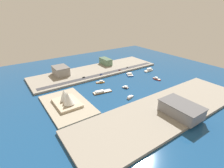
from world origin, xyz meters
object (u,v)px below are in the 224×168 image
(catamaran_blue, at_px, (130,75))
(barge_flat_brown, at_px, (102,92))
(warehouse_low_gray, at_px, (181,109))
(sedan_silver, at_px, (127,67))
(hatchback_blue, at_px, (101,75))
(pickup_red, at_px, (120,70))
(ferry_white_commuter, at_px, (149,70))
(carpark_squat_concrete, at_px, (61,71))
(traffic_light_waterfront, at_px, (108,72))
(opera_landmark, at_px, (67,99))
(terminal_long_green, at_px, (106,61))
(suv_black, at_px, (84,77))
(yacht_sleek_gray, at_px, (130,97))
(patrol_launch_navy, at_px, (125,87))
(tugboat_red, at_px, (157,79))
(water_taxi_orange, at_px, (101,82))

(catamaran_blue, height_order, barge_flat_brown, catamaran_blue)
(catamaran_blue, bearing_deg, warehouse_low_gray, 164.66)
(barge_flat_brown, relative_size, sedan_silver, 6.50)
(hatchback_blue, bearing_deg, pickup_red, -89.15)
(ferry_white_commuter, height_order, carpark_squat_concrete, carpark_squat_concrete)
(traffic_light_waterfront, distance_m, opera_landmark, 112.23)
(catamaran_blue, height_order, carpark_squat_concrete, carpark_squat_concrete)
(terminal_long_green, height_order, suv_black, terminal_long_green)
(barge_flat_brown, xyz_separation_m, warehouse_low_gray, (-100.79, -41.50, 8.56))
(warehouse_low_gray, bearing_deg, terminal_long_green, -8.54)
(terminal_long_green, distance_m, traffic_light_waterfront, 58.03)
(hatchback_blue, distance_m, suv_black, 31.01)
(yacht_sleek_gray, distance_m, traffic_light_waterfront, 87.90)
(barge_flat_brown, xyz_separation_m, ferry_white_commuter, (25.71, -121.61, 0.69))
(barge_flat_brown, bearing_deg, patrol_launch_navy, -101.44)
(carpark_squat_concrete, bearing_deg, ferry_white_commuter, -115.41)
(warehouse_low_gray, bearing_deg, suv_black, 14.23)
(tugboat_red, height_order, suv_black, suv_black)
(tugboat_red, height_order, warehouse_low_gray, warehouse_low_gray)
(opera_landmark, bearing_deg, yacht_sleek_gray, -111.38)
(carpark_squat_concrete, xyz_separation_m, suv_black, (-36.23, -26.15, -6.44))
(terminal_long_green, distance_m, hatchback_blue, 62.34)
(warehouse_low_gray, height_order, terminal_long_green, warehouse_low_gray)
(hatchback_blue, bearing_deg, terminal_long_green, -40.56)
(yacht_sleek_gray, bearing_deg, warehouse_low_gray, -164.36)
(tugboat_red, height_order, opera_landmark, opera_landmark)
(carpark_squat_concrete, relative_size, traffic_light_waterfront, 4.89)
(tugboat_red, relative_size, barge_flat_brown, 0.53)
(catamaran_blue, distance_m, hatchback_blue, 51.80)
(ferry_white_commuter, height_order, patrol_launch_navy, ferry_white_commuter)
(carpark_squat_concrete, bearing_deg, catamaran_blue, -122.92)
(barge_flat_brown, bearing_deg, sedan_silver, -58.62)
(suv_black, bearing_deg, ferry_white_commuter, -105.53)
(yacht_sleek_gray, bearing_deg, water_taxi_orange, 5.50)
(tugboat_red, bearing_deg, barge_flat_brown, 83.50)
(terminal_long_green, bearing_deg, hatchback_blue, 139.44)
(water_taxi_orange, bearing_deg, barge_flat_brown, 151.34)
(warehouse_low_gray, height_order, carpark_squat_concrete, carpark_squat_concrete)
(hatchback_blue, distance_m, traffic_light_waterfront, 13.45)
(patrol_launch_navy, height_order, opera_landmark, opera_landmark)
(tugboat_red, xyz_separation_m, barge_flat_brown, (11.68, 102.55, -0.14))
(hatchback_blue, xyz_separation_m, suv_black, (6.03, 30.42, -0.08))
(yacht_sleek_gray, relative_size, suv_black, 2.69)
(catamaran_blue, xyz_separation_m, traffic_light_waterfront, (20.37, 33.32, 5.93))
(pickup_red, bearing_deg, terminal_long_green, 1.42)
(warehouse_low_gray, xyz_separation_m, terminal_long_green, (201.20, -30.23, -0.50))
(carpark_squat_concrete, distance_m, traffic_light_waterfront, 83.00)
(warehouse_low_gray, distance_m, hatchback_blue, 154.45)
(ferry_white_commuter, distance_m, sedan_silver, 41.90)
(ferry_white_commuter, bearing_deg, carpark_squat_concrete, 64.59)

